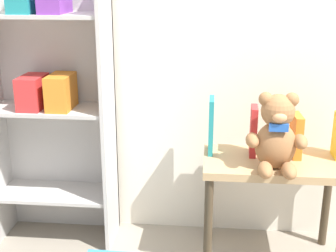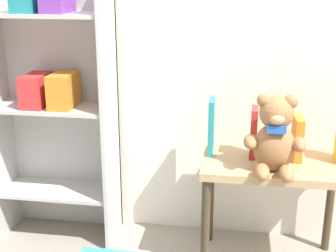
{
  "view_description": "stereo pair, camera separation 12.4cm",
  "coord_description": "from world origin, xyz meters",
  "views": [
    {
      "loc": [
        -0.18,
        -1.03,
        1.35
      ],
      "look_at": [
        -0.38,
        1.08,
        0.66
      ],
      "focal_mm": 50.0,
      "sensor_mm": 36.0,
      "label": 1
    },
    {
      "loc": [
        -0.05,
        -1.02,
        1.35
      ],
      "look_at": [
        -0.38,
        1.08,
        0.66
      ],
      "focal_mm": 50.0,
      "sensor_mm": 36.0,
      "label": 2
    }
  ],
  "objects": [
    {
      "name": "book_standing_orange",
      "position": [
        0.22,
        1.09,
        0.63
      ],
      "size": [
        0.04,
        0.14,
        0.2
      ],
      "primitive_type": "cube",
      "rotation": [
        0.0,
        0.0,
        0.04
      ],
      "color": "orange",
      "rests_on": "display_table"
    },
    {
      "name": "book_standing_red",
      "position": [
        0.03,
        1.09,
        0.65
      ],
      "size": [
        0.03,
        0.12,
        0.24
      ],
      "primitive_type": "cube",
      "rotation": [
        0.0,
        0.0,
        -0.04
      ],
      "color": "red",
      "rests_on": "display_table"
    },
    {
      "name": "book_standing_teal",
      "position": [
        -0.17,
        1.1,
        0.66
      ],
      "size": [
        0.02,
        0.13,
        0.27
      ],
      "primitive_type": "cube",
      "rotation": [
        0.0,
        0.0,
        -0.0
      ],
      "color": "teal",
      "rests_on": "display_table"
    },
    {
      "name": "bookshelf_side",
      "position": [
        -0.98,
        1.17,
        0.81
      ],
      "size": [
        0.61,
        0.28,
        1.43
      ],
      "color": "#BCB7B2",
      "rests_on": "ground_plane"
    },
    {
      "name": "teddy_bear",
      "position": [
        0.11,
        0.92,
        0.69
      ],
      "size": [
        0.26,
        0.24,
        0.35
      ],
      "color": "#99663D",
      "rests_on": "display_table"
    },
    {
      "name": "display_table",
      "position": [
        0.13,
        1.03,
        0.44
      ],
      "size": [
        0.66,
        0.38,
        0.53
      ],
      "color": "tan",
      "rests_on": "ground_plane"
    }
  ]
}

